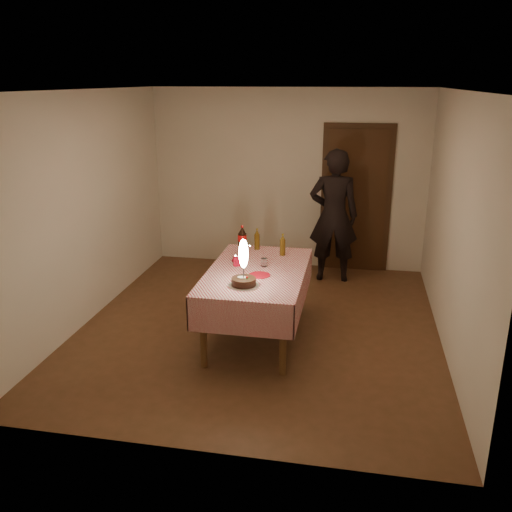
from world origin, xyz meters
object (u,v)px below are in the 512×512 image
at_px(red_cup, 237,261).
at_px(photographer, 334,216).
at_px(dining_table, 257,279).
at_px(amber_bottle_left, 257,240).
at_px(red_plate, 259,275).
at_px(clear_cup, 264,262).
at_px(amber_bottle_right, 283,245).
at_px(birthday_cake, 244,273).
at_px(cola_bottle, 242,239).

bearing_deg(red_cup, photographer, 63.46).
relative_size(dining_table, amber_bottle_left, 6.75).
relative_size(red_plate, red_cup, 2.20).
height_order(red_plate, photographer, photographer).
bearing_deg(red_cup, clear_cup, 5.42).
bearing_deg(amber_bottle_right, dining_table, -109.46).
relative_size(birthday_cake, amber_bottle_right, 1.85).
bearing_deg(dining_table, amber_bottle_left, 100.58).
distance_m(red_plate, amber_bottle_right, 0.74).
bearing_deg(amber_bottle_right, red_plate, -100.98).
bearing_deg(red_cup, amber_bottle_left, 80.52).
relative_size(amber_bottle_right, photographer, 0.14).
distance_m(birthday_cake, red_plate, 0.35).
height_order(red_cup, cola_bottle, cola_bottle).
distance_m(dining_table, amber_bottle_right, 0.63).
distance_m(cola_bottle, amber_bottle_left, 0.20).
bearing_deg(clear_cup, birthday_cake, -99.21).
bearing_deg(red_cup, red_plate, -41.40).
xyz_separation_m(birthday_cake, red_cup, (-0.20, 0.57, -0.09)).
bearing_deg(amber_bottle_left, clear_cup, -72.30).
distance_m(red_cup, cola_bottle, 0.51).
xyz_separation_m(red_plate, amber_bottle_left, (-0.19, 0.88, 0.11)).
bearing_deg(photographer, red_cup, -116.54).
height_order(clear_cup, amber_bottle_left, amber_bottle_left).
bearing_deg(dining_table, red_cup, 157.64).
xyz_separation_m(birthday_cake, red_plate, (0.10, 0.31, -0.13)).
height_order(dining_table, birthday_cake, birthday_cake).
bearing_deg(amber_bottle_left, birthday_cake, -85.54).
height_order(cola_bottle, photographer, photographer).
distance_m(cola_bottle, photographer, 1.69).
xyz_separation_m(birthday_cake, cola_bottle, (-0.24, 1.07, 0.02)).
distance_m(red_cup, amber_bottle_right, 0.63).
distance_m(red_plate, clear_cup, 0.29).
height_order(dining_table, red_cup, red_cup).
distance_m(dining_table, cola_bottle, 0.71).
height_order(dining_table, clear_cup, clear_cup).
relative_size(dining_table, clear_cup, 19.11).
distance_m(birthday_cake, amber_bottle_right, 1.05).
relative_size(dining_table, birthday_cake, 3.64).
xyz_separation_m(red_cup, cola_bottle, (-0.05, 0.49, 0.10)).
bearing_deg(clear_cup, cola_bottle, 126.08).
height_order(birthday_cake, amber_bottle_right, birthday_cake).
relative_size(red_cup, clear_cup, 1.11).
height_order(cola_bottle, amber_bottle_right, cola_bottle).
bearing_deg(red_plate, photographer, 73.30).
distance_m(red_cup, amber_bottle_left, 0.64).
distance_m(red_cup, photographer, 2.10).
xyz_separation_m(red_plate, amber_bottle_right, (0.14, 0.72, 0.11)).
relative_size(red_cup, photographer, 0.05).
bearing_deg(photographer, cola_bottle, -125.44).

